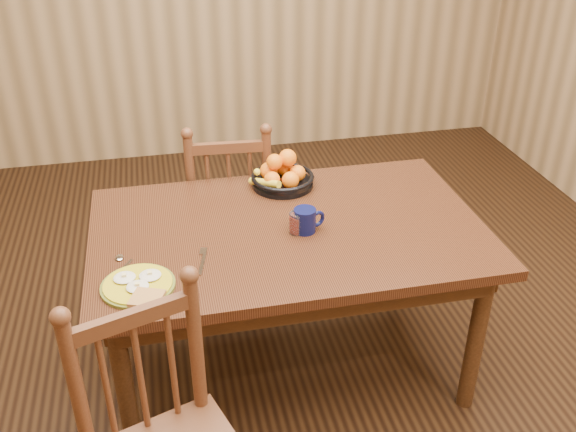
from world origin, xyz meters
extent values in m
cube|color=black|center=(0.00, 0.00, 0.00)|extent=(4.50, 5.00, 0.01)
cube|color=black|center=(0.00, 0.00, 0.73)|extent=(1.60, 1.00, 0.04)
cube|color=black|center=(0.00, 0.42, 0.65)|extent=(1.40, 0.04, 0.10)
cube|color=black|center=(0.00, -0.42, 0.65)|extent=(1.40, 0.04, 0.10)
cube|color=black|center=(0.72, 0.00, 0.65)|extent=(0.04, 0.84, 0.10)
cube|color=black|center=(-0.72, 0.00, 0.65)|extent=(0.04, 0.84, 0.10)
cylinder|color=black|center=(-0.70, -0.40, 0.35)|extent=(0.07, 0.07, 0.70)
cylinder|color=black|center=(0.70, -0.40, 0.35)|extent=(0.07, 0.07, 0.70)
cylinder|color=black|center=(-0.70, 0.40, 0.35)|extent=(0.07, 0.07, 0.70)
cylinder|color=black|center=(0.70, 0.40, 0.35)|extent=(0.07, 0.07, 0.70)
cube|color=#442414|center=(-0.16, 0.71, 0.45)|extent=(0.47, 0.45, 0.04)
cylinder|color=#442414|center=(0.03, 0.87, 0.22)|extent=(0.04, 0.04, 0.43)
cylinder|color=#442414|center=(-0.33, 0.89, 0.22)|extent=(0.04, 0.04, 0.43)
cylinder|color=#442414|center=(0.01, 0.53, 0.22)|extent=(0.04, 0.04, 0.43)
cylinder|color=#442414|center=(-0.35, 0.55, 0.22)|extent=(0.04, 0.04, 0.43)
cylinder|color=#442414|center=(0.01, 0.51, 0.71)|extent=(0.04, 0.04, 0.52)
cylinder|color=#442414|center=(-0.35, 0.53, 0.71)|extent=(0.04, 0.04, 0.52)
cylinder|color=#442414|center=(-0.17, 0.52, 0.66)|extent=(0.02, 0.02, 0.40)
cube|color=#442414|center=(-0.17, 0.52, 0.89)|extent=(0.36, 0.06, 0.05)
cylinder|color=#442414|center=(-0.79, -0.75, 0.74)|extent=(0.05, 0.05, 0.54)
cylinder|color=#442414|center=(-0.44, -0.63, 0.74)|extent=(0.05, 0.05, 0.54)
cylinder|color=#442414|center=(-0.61, -0.69, 0.69)|extent=(0.02, 0.02, 0.42)
cube|color=#442414|center=(-0.61, -0.69, 0.93)|extent=(0.37, 0.15, 0.05)
cylinder|color=#59601E|center=(-0.61, -0.29, 0.76)|extent=(0.26, 0.26, 0.01)
cylinder|color=gold|center=(-0.61, -0.29, 0.76)|extent=(0.24, 0.24, 0.01)
ellipsoid|color=silver|center=(-0.65, -0.26, 0.77)|extent=(0.08, 0.08, 0.01)
cube|color=#F2E08C|center=(-0.65, -0.26, 0.79)|extent=(0.02, 0.02, 0.01)
ellipsoid|color=silver|center=(-0.56, -0.26, 0.77)|extent=(0.08, 0.08, 0.01)
cube|color=#F2E08C|center=(-0.56, -0.26, 0.79)|extent=(0.02, 0.02, 0.01)
ellipsoid|color=silver|center=(-0.61, -0.32, 0.77)|extent=(0.08, 0.08, 0.01)
cube|color=#F2E08C|center=(-0.61, -0.32, 0.79)|extent=(0.02, 0.02, 0.01)
cube|color=brown|center=(-0.58, -0.40, 0.78)|extent=(0.13, 0.13, 0.01)
cube|color=silver|center=(-0.37, -0.20, 0.75)|extent=(0.05, 0.14, 0.00)
cube|color=silver|center=(-0.36, -0.12, 0.75)|extent=(0.04, 0.05, 0.00)
cube|color=silver|center=(-0.66, -0.17, 0.75)|extent=(0.07, 0.11, 0.00)
ellipsoid|color=silver|center=(-0.68, -0.09, 0.76)|extent=(0.03, 0.04, 0.01)
cylinder|color=black|center=(0.06, -0.05, 0.80)|extent=(0.09, 0.09, 0.10)
torus|color=black|center=(0.11, -0.05, 0.80)|extent=(0.07, 0.04, 0.07)
cylinder|color=black|center=(0.06, -0.05, 0.85)|extent=(0.08, 0.08, 0.00)
cylinder|color=silver|center=(0.02, -0.05, 0.80)|extent=(0.06, 0.06, 0.09)
cylinder|color=maroon|center=(0.02, -0.05, 0.79)|extent=(0.05, 0.05, 0.07)
cylinder|color=black|center=(0.05, 0.36, 0.76)|extent=(0.28, 0.28, 0.02)
torus|color=black|center=(0.05, 0.36, 0.80)|extent=(0.29, 0.29, 0.02)
cylinder|color=black|center=(0.05, 0.36, 0.75)|extent=(0.10, 0.10, 0.01)
sphere|color=orange|center=(0.12, 0.36, 0.81)|extent=(0.07, 0.07, 0.07)
sphere|color=orange|center=(0.08, 0.43, 0.81)|extent=(0.08, 0.08, 0.08)
sphere|color=orange|center=(0.00, 0.40, 0.81)|extent=(0.08, 0.08, 0.08)
sphere|color=orange|center=(0.00, 0.32, 0.81)|extent=(0.07, 0.07, 0.07)
sphere|color=orange|center=(0.08, 0.30, 0.81)|extent=(0.08, 0.08, 0.08)
sphere|color=orange|center=(0.08, 0.39, 0.87)|extent=(0.08, 0.08, 0.08)
sphere|color=orange|center=(0.02, 0.37, 0.87)|extent=(0.07, 0.07, 0.07)
cylinder|color=yellow|center=(-0.04, 0.32, 0.80)|extent=(0.10, 0.17, 0.07)
camera|label=1|loc=(-0.48, -2.20, 2.11)|focal=40.00mm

